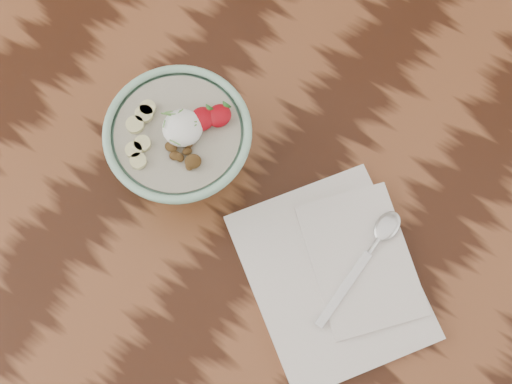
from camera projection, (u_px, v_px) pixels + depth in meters
table at (285, 203)px, 108.75cm from camera, size 160.00×90.00×75.00cm
breakfast_bowl at (181, 144)px, 94.81cm from camera, size 19.23×19.23×12.79cm
napkin at (338, 273)px, 95.23cm from camera, size 33.31×31.93×1.60cm
spoon at (377, 242)px, 95.21cm from camera, size 3.28×18.88×0.99cm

